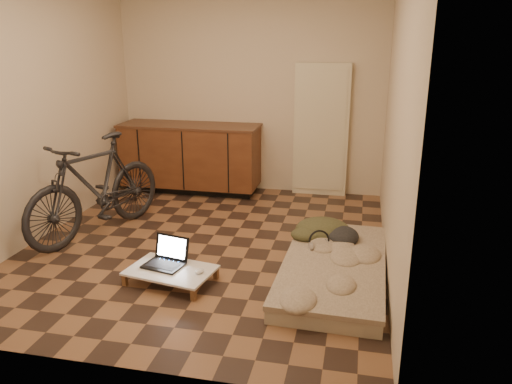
% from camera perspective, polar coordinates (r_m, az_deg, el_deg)
% --- Properties ---
extents(room_shell, '(3.50, 4.00, 2.60)m').
position_cam_1_polar(room_shell, '(4.75, -6.05, 8.60)').
color(room_shell, brown).
rests_on(room_shell, ground).
extents(cabinets, '(1.84, 0.62, 0.91)m').
position_cam_1_polar(cabinets, '(6.73, -7.46, 3.96)').
color(cabinets, black).
rests_on(cabinets, ground).
extents(appliance_panel, '(0.70, 0.10, 1.70)m').
position_cam_1_polar(appliance_panel, '(6.53, 7.45, 6.97)').
color(appliance_panel, beige).
rests_on(appliance_panel, ground).
extents(bicycle, '(1.10, 1.86, 1.16)m').
position_cam_1_polar(bicycle, '(5.41, -17.90, 1.12)').
color(bicycle, black).
rests_on(bicycle, ground).
extents(futon, '(0.92, 1.83, 0.15)m').
position_cam_1_polar(futon, '(4.47, 8.90, -8.61)').
color(futon, '#B0A48C').
rests_on(futon, ground).
extents(clothing_pile, '(0.59, 0.49, 0.23)m').
position_cam_1_polar(clothing_pile, '(4.90, 8.18, -3.71)').
color(clothing_pile, '#383921').
rests_on(clothing_pile, futon).
extents(headphones, '(0.29, 0.28, 0.15)m').
position_cam_1_polar(headphones, '(4.64, 7.23, -5.45)').
color(headphones, black).
rests_on(headphones, futon).
extents(lap_desk, '(0.79, 0.58, 0.12)m').
position_cam_1_polar(lap_desk, '(4.37, -9.72, -8.86)').
color(lap_desk, brown).
rests_on(lap_desk, ground).
extents(laptop, '(0.38, 0.35, 0.23)m').
position_cam_1_polar(laptop, '(4.45, -10.19, -7.51)').
color(laptop, black).
rests_on(laptop, lap_desk).
extents(mouse, '(0.09, 0.11, 0.03)m').
position_cam_1_polar(mouse, '(4.26, -6.47, -8.98)').
color(mouse, white).
rests_on(mouse, lap_desk).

